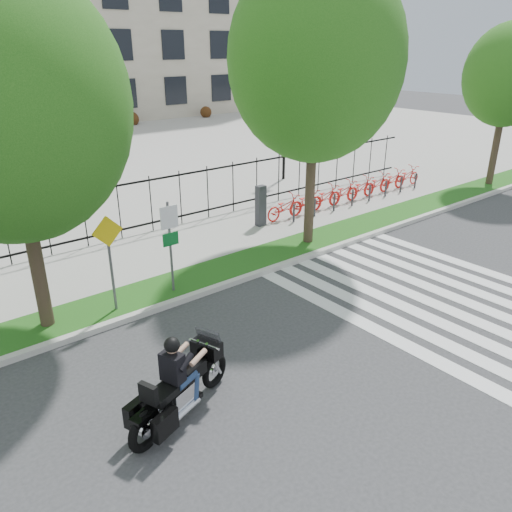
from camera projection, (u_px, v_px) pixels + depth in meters
ground at (309, 363)px, 10.73m from camera, size 120.00×120.00×0.00m
curb at (204, 292)px, 13.64m from camera, size 60.00×0.20×0.15m
grass_verge at (187, 282)px, 14.25m from camera, size 60.00×1.50×0.15m
sidewalk at (146, 255)px, 16.04m from camera, size 60.00×3.50×0.15m
plaza at (2, 163)px, 28.61m from camera, size 80.00×34.00×0.10m
crosswalk_stripes at (436, 297)px, 13.52m from camera, size 5.70×8.00×0.01m
iron_fence at (119, 210)px, 16.87m from camera, size 30.00×0.06×2.00m
lamp_post_right at (285, 115)px, 23.86m from camera, size 1.06×0.70×4.25m
street_tree_1 at (7, 105)px, 9.99m from camera, size 4.96×4.96×7.91m
street_tree_2 at (316, 59)px, 14.75m from camera, size 5.29×5.29×8.82m
street_tree_3 at (509, 76)px, 22.13m from camera, size 3.92×3.92×7.17m
bike_share_station at (351, 190)px, 21.17m from camera, size 9.95×0.85×1.50m
sign_pole_regulatory at (170, 236)px, 12.96m from camera, size 0.50×0.09×2.50m
sign_pole_warning at (109, 251)px, 12.00m from camera, size 0.78×0.09×2.49m
motorcycle_rider at (181, 383)px, 8.97m from camera, size 2.60×1.32×2.09m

